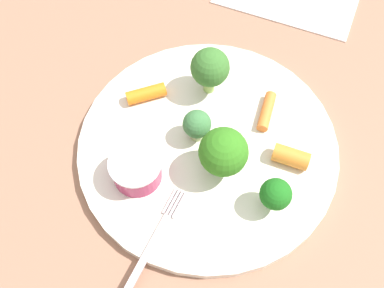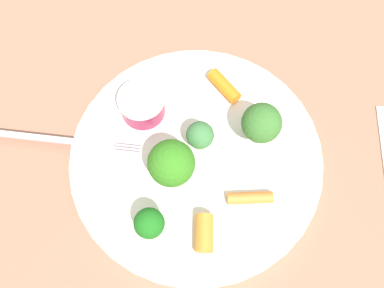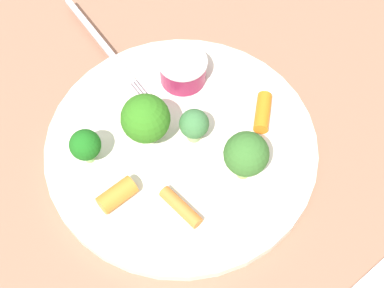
% 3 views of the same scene
% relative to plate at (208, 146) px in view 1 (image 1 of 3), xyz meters
% --- Properties ---
extents(ground_plane, '(2.40, 2.40, 0.00)m').
position_rel_plate_xyz_m(ground_plane, '(0.00, 0.00, -0.01)').
color(ground_plane, '#91644D').
extents(plate, '(0.26, 0.26, 0.01)m').
position_rel_plate_xyz_m(plate, '(0.00, 0.00, 0.00)').
color(plate, silver).
rests_on(plate, ground_plane).
extents(sauce_cup, '(0.05, 0.05, 0.03)m').
position_rel_plate_xyz_m(sauce_cup, '(0.04, 0.07, 0.02)').
color(sauce_cup, '#931D45').
rests_on(sauce_cup, plate).
extents(broccoli_floret_0, '(0.03, 0.03, 0.04)m').
position_rel_plate_xyz_m(broccoli_floret_0, '(0.01, 0.00, 0.03)').
color(broccoli_floret_0, '#93AB6F').
rests_on(broccoli_floret_0, plate).
extents(broccoli_floret_1, '(0.05, 0.05, 0.06)m').
position_rel_plate_xyz_m(broccoli_floret_1, '(-0.03, 0.02, 0.04)').
color(broccoli_floret_1, '#82AA60').
rests_on(broccoli_floret_1, plate).
extents(broccoli_floret_2, '(0.04, 0.04, 0.06)m').
position_rel_plate_xyz_m(broccoli_floret_2, '(0.04, -0.06, 0.04)').
color(broccoli_floret_2, '#95BA5D').
rests_on(broccoli_floret_2, plate).
extents(broccoli_floret_3, '(0.03, 0.03, 0.04)m').
position_rel_plate_xyz_m(broccoli_floret_3, '(-0.09, 0.02, 0.03)').
color(broccoli_floret_3, '#8EC369').
rests_on(broccoli_floret_3, plate).
extents(carrot_stick_0, '(0.04, 0.03, 0.02)m').
position_rel_plate_xyz_m(carrot_stick_0, '(-0.08, -0.03, 0.01)').
color(carrot_stick_0, orange).
rests_on(carrot_stick_0, plate).
extents(carrot_stick_1, '(0.03, 0.05, 0.01)m').
position_rel_plate_xyz_m(carrot_stick_1, '(-0.03, -0.06, 0.01)').
color(carrot_stick_1, orange).
rests_on(carrot_stick_1, plate).
extents(carrot_stick_2, '(0.04, 0.04, 0.01)m').
position_rel_plate_xyz_m(carrot_stick_2, '(0.09, -0.01, 0.01)').
color(carrot_stick_2, orange).
rests_on(carrot_stick_2, plate).
extents(fork, '(0.04, 0.17, 0.00)m').
position_rel_plate_xyz_m(fork, '(-0.02, 0.14, 0.01)').
color(fork, '#C2B1B9').
rests_on(fork, plate).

